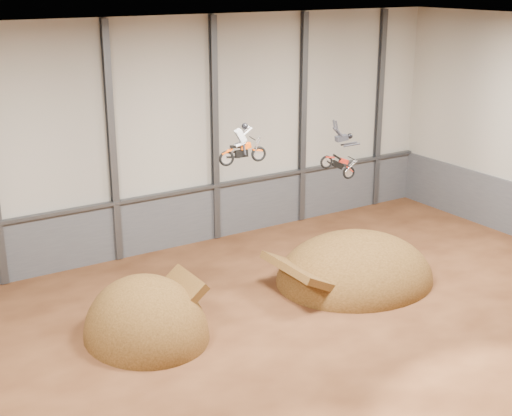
% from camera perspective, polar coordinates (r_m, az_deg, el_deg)
% --- Properties ---
extents(floor, '(40.00, 40.00, 0.00)m').
position_cam_1_polar(floor, '(33.09, 4.48, -11.19)').
color(floor, '#462412').
rests_on(floor, ground).
extents(back_wall, '(40.00, 0.10, 14.00)m').
position_cam_1_polar(back_wall, '(42.77, -7.39, 5.64)').
color(back_wall, beige).
rests_on(back_wall, ground).
extents(ceiling, '(40.00, 40.00, 0.00)m').
position_cam_1_polar(ceiling, '(28.92, 5.18, 13.75)').
color(ceiling, black).
rests_on(ceiling, back_wall).
extents(lower_band_back, '(39.80, 0.18, 3.50)m').
position_cam_1_polar(lower_band_back, '(44.12, -7.06, -1.05)').
color(lower_band_back, '#55575D').
rests_on(lower_band_back, ground).
extents(steel_rail, '(39.80, 0.35, 0.20)m').
position_cam_1_polar(steel_rail, '(43.43, -7.06, 1.14)').
color(steel_rail, '#47494F').
rests_on(steel_rail, lower_band_back).
extents(steel_column_2, '(0.40, 0.36, 13.90)m').
position_cam_1_polar(steel_column_2, '(41.34, -11.46, 4.99)').
color(steel_column_2, '#47494F').
rests_on(steel_column_2, ground).
extents(steel_column_3, '(0.40, 0.36, 13.90)m').
position_cam_1_polar(steel_column_3, '(44.07, -3.33, 6.13)').
color(steel_column_3, '#47494F').
rests_on(steel_column_3, ground).
extents(steel_column_4, '(0.40, 0.36, 13.90)m').
position_cam_1_polar(steel_column_4, '(47.58, 3.75, 7.03)').
color(steel_column_4, '#47494F').
rests_on(steel_column_4, ground).
extents(steel_column_5, '(0.40, 0.36, 13.90)m').
position_cam_1_polar(steel_column_5, '(51.72, 9.81, 7.71)').
color(steel_column_5, '#47494F').
rests_on(steel_column_5, ground).
extents(takeoff_ramp, '(5.74, 6.62, 5.74)m').
position_cam_1_polar(takeoff_ramp, '(34.49, -8.75, -10.06)').
color(takeoff_ramp, '#442911').
rests_on(takeoff_ramp, ground).
extents(landing_ramp, '(9.08, 8.03, 5.24)m').
position_cam_1_polar(landing_ramp, '(40.24, 7.89, -5.72)').
color(landing_ramp, '#442911').
rests_on(landing_ramp, ground).
extents(fmx_rider_a, '(2.57, 1.38, 2.23)m').
position_cam_1_polar(fmx_rider_a, '(33.69, -1.05, 5.31)').
color(fmx_rider_a, '#DB4606').
extents(fmx_rider_b, '(3.82, 1.59, 3.56)m').
position_cam_1_polar(fmx_rider_b, '(37.47, 6.38, 4.62)').
color(fmx_rider_b, '#B52215').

